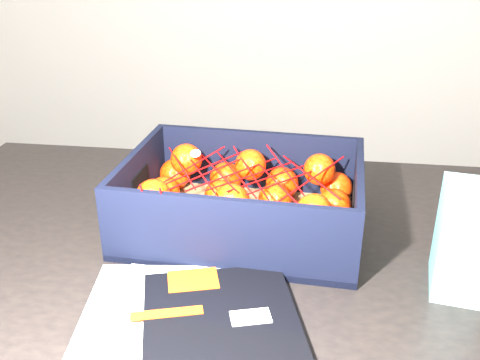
% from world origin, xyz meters
% --- Properties ---
extents(table, '(1.25, 0.87, 0.75)m').
position_xyz_m(table, '(0.33, 0.10, 0.65)').
color(table, black).
rests_on(table, ground).
extents(magazine_stack, '(0.37, 0.33, 0.02)m').
position_xyz_m(magazine_stack, '(0.36, -0.14, 0.76)').
color(magazine_stack, silver).
rests_on(magazine_stack, table).
extents(produce_crate, '(0.41, 0.31, 0.13)m').
position_xyz_m(produce_crate, '(0.38, 0.16, 0.79)').
color(produce_crate, olive).
rests_on(produce_crate, table).
extents(clementine_heap, '(0.39, 0.29, 0.11)m').
position_xyz_m(clementine_heap, '(0.38, 0.16, 0.81)').
color(clementine_heap, '#FF2D05').
rests_on(clementine_heap, produce_crate).
extents(mesh_net, '(0.34, 0.27, 0.09)m').
position_xyz_m(mesh_net, '(0.38, 0.15, 0.86)').
color(mesh_net, red).
rests_on(mesh_net, clementine_heap).
extents(retail_carton, '(0.08, 0.12, 0.16)m').
position_xyz_m(retail_carton, '(0.73, 0.05, 0.83)').
color(retail_carton, silver).
rests_on(retail_carton, table).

